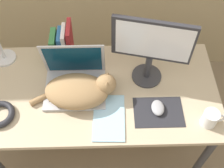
# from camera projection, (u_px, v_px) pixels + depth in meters

# --- Properties ---
(desk) EXTENTS (1.34, 0.66, 0.74)m
(desk) POSITION_uv_depth(u_px,v_px,m) (99.00, 98.00, 1.63)
(desk) COLOR tan
(desk) RESTS_ON ground_plane
(laptop) EXTENTS (0.33, 0.26, 0.28)m
(laptop) POSITION_uv_depth(u_px,v_px,m) (75.00, 81.00, 1.54)
(laptop) COLOR #B7B7BC
(laptop) RESTS_ON desk
(cat) EXTENTS (0.47, 0.25, 0.15)m
(cat) POSITION_uv_depth(u_px,v_px,m) (80.00, 90.00, 1.48)
(cat) COLOR #99754C
(cat) RESTS_ON desk
(external_monitor) EXTENTS (0.40, 0.17, 0.42)m
(external_monitor) POSITION_uv_depth(u_px,v_px,m) (151.00, 47.00, 1.42)
(external_monitor) COLOR #333338
(external_monitor) RESTS_ON desk
(mousepad) EXTENTS (0.26, 0.18, 0.00)m
(mousepad) POSITION_uv_depth(u_px,v_px,m) (158.00, 112.00, 1.48)
(mousepad) COLOR #232328
(mousepad) RESTS_ON desk
(computer_mouse) EXTENTS (0.07, 0.10, 0.03)m
(computer_mouse) POSITION_uv_depth(u_px,v_px,m) (158.00, 108.00, 1.48)
(computer_mouse) COLOR #99999E
(computer_mouse) RESTS_ON mousepad
(book_row) EXTENTS (0.12, 0.14, 0.26)m
(book_row) POSITION_uv_depth(u_px,v_px,m) (63.00, 45.00, 1.61)
(book_row) COLOR #387A42
(book_row) RESTS_ON desk
(notepad) EXTENTS (0.17, 0.28, 0.01)m
(notepad) POSITION_uv_depth(u_px,v_px,m) (109.00, 117.00, 1.46)
(notepad) COLOR #99C6E0
(notepad) RESTS_ON desk
(mug) EXTENTS (0.12, 0.08, 0.09)m
(mug) POSITION_uv_depth(u_px,v_px,m) (211.00, 118.00, 1.41)
(mug) COLOR white
(mug) RESTS_ON desk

